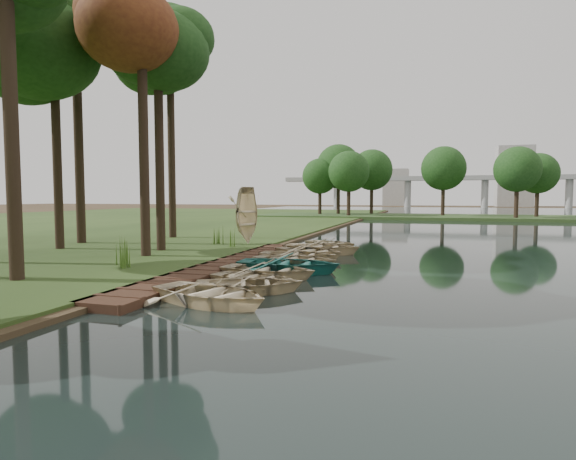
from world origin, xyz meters
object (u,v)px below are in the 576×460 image
(boardwalk, at_px, (224,266))
(rowboat_1, at_px, (250,282))
(rowboat_0, at_px, (211,291))
(rowboat_2, at_px, (253,276))
(stored_rowboat, at_px, (247,238))

(boardwalk, xyz_separation_m, rowboat_1, (2.83, -4.37, 0.25))
(boardwalk, distance_m, rowboat_0, 6.67)
(rowboat_0, height_order, rowboat_2, rowboat_0)
(rowboat_0, height_order, stored_rowboat, stored_rowboat)
(boardwalk, bearing_deg, rowboat_2, -51.66)
(boardwalk, distance_m, stored_rowboat, 7.86)
(boardwalk, bearing_deg, stored_rowboat, 104.74)
(rowboat_1, relative_size, stored_rowboat, 1.02)
(rowboat_1, distance_m, rowboat_2, 1.33)
(rowboat_0, height_order, rowboat_1, rowboat_0)
(rowboat_0, distance_m, rowboat_2, 3.12)
(boardwalk, distance_m, rowboat_1, 5.21)
(boardwalk, distance_m, rowboat_2, 3.95)
(rowboat_0, xyz_separation_m, rowboat_1, (0.44, 1.85, -0.04))
(rowboat_2, bearing_deg, stored_rowboat, 32.91)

